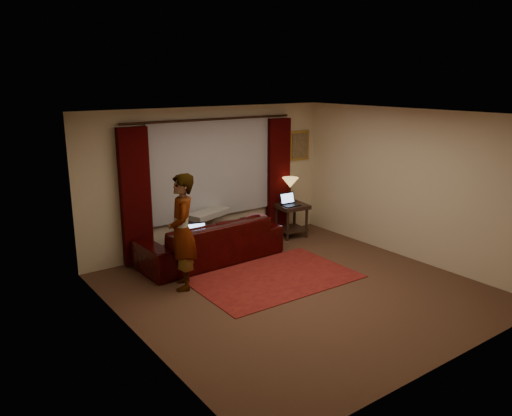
{
  "coord_description": "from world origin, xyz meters",
  "views": [
    {
      "loc": [
        -4.57,
        -5.28,
        3.08
      ],
      "look_at": [
        0.1,
        1.2,
        1.0
      ],
      "focal_mm": 35.0,
      "sensor_mm": 36.0,
      "label": 1
    }
  ],
  "objects": [
    {
      "name": "wall_back",
      "position": [
        0.0,
        2.5,
        1.3
      ],
      "size": [
        5.0,
        0.02,
        2.6
      ],
      "primitive_type": "cube",
      "color": "beige",
      "rests_on": "ground"
    },
    {
      "name": "drape_left",
      "position": [
        -1.5,
        2.39,
        1.18
      ],
      "size": [
        0.5,
        0.14,
        2.3
      ],
      "primitive_type": "cube",
      "color": "#2E0202",
      "rests_on": "floor"
    },
    {
      "name": "sheer_curtain",
      "position": [
        0.0,
        2.44,
        1.5
      ],
      "size": [
        2.5,
        0.05,
        1.8
      ],
      "primitive_type": "cube",
      "color": "#A1A1A9",
      "rests_on": "wall_back"
    },
    {
      "name": "tiffany_lamp",
      "position": [
        1.62,
        2.15,
        0.92
      ],
      "size": [
        0.39,
        0.39,
        0.52
      ],
      "primitive_type": null,
      "rotation": [
        0.0,
        0.0,
        0.22
      ],
      "color": "olive",
      "rests_on": "end_table"
    },
    {
      "name": "person",
      "position": [
        -1.33,
        1.08,
        0.88
      ],
      "size": [
        0.68,
        0.68,
        1.75
      ],
      "primitive_type": "imported",
      "rotation": [
        0.0,
        0.0,
        -1.99
      ],
      "color": "gray",
      "rests_on": "floor"
    },
    {
      "name": "curtain_rod",
      "position": [
        0.0,
        2.39,
        2.38
      ],
      "size": [
        0.04,
        0.04,
        3.4
      ],
      "primitive_type": "cylinder",
      "color": "black",
      "rests_on": "wall_back"
    },
    {
      "name": "wall_front",
      "position": [
        0.0,
        -2.5,
        1.3
      ],
      "size": [
        5.0,
        0.02,
        2.6
      ],
      "primitive_type": "cube",
      "color": "beige",
      "rests_on": "ground"
    },
    {
      "name": "sofa",
      "position": [
        -0.42,
        1.84,
        0.51
      ],
      "size": [
        2.54,
        1.16,
        1.01
      ],
      "primitive_type": "imported",
      "rotation": [
        0.0,
        0.0,
        3.17
      ],
      "color": "black",
      "rests_on": "floor"
    },
    {
      "name": "wall_left",
      "position": [
        -2.5,
        0.0,
        1.3
      ],
      "size": [
        0.02,
        5.0,
        2.6
      ],
      "primitive_type": "cube",
      "color": "beige",
      "rests_on": "ground"
    },
    {
      "name": "laptop_sofa",
      "position": [
        -0.76,
        1.64,
        0.63
      ],
      "size": [
        0.41,
        0.43,
        0.24
      ],
      "primitive_type": null,
      "rotation": [
        0.0,
        0.0,
        -0.25
      ],
      "color": "black",
      "rests_on": "sofa"
    },
    {
      "name": "floor",
      "position": [
        0.0,
        0.0,
        -0.01
      ],
      "size": [
        5.0,
        5.0,
        0.01
      ],
      "primitive_type": "cube",
      "color": "#513324",
      "rests_on": "ground"
    },
    {
      "name": "picture_frame",
      "position": [
        2.1,
        2.47,
        1.75
      ],
      "size": [
        0.5,
        0.04,
        0.6
      ],
      "primitive_type": "cube",
      "color": "#B48B3C",
      "rests_on": "wall_back"
    },
    {
      "name": "ceiling",
      "position": [
        0.0,
        0.0,
        2.6
      ],
      "size": [
        5.0,
        5.0,
        0.02
      ],
      "primitive_type": "cube",
      "color": "silver",
      "rests_on": "ground"
    },
    {
      "name": "area_rug",
      "position": [
        -0.01,
        0.57,
        0.01
      ],
      "size": [
        2.55,
        1.71,
        0.01
      ],
      "primitive_type": "cube",
      "rotation": [
        0.0,
        0.0,
        -0.01
      ],
      "color": "maroon",
      "rests_on": "floor"
    },
    {
      "name": "end_table",
      "position": [
        1.6,
        2.08,
        0.33
      ],
      "size": [
        0.64,
        0.64,
        0.66
      ],
      "primitive_type": "cube",
      "rotation": [
        0.0,
        0.0,
        -0.13
      ],
      "color": "black",
      "rests_on": "floor"
    },
    {
      "name": "throw_blanket",
      "position": [
        -0.25,
        2.17,
        1.01
      ],
      "size": [
        0.91,
        0.6,
        0.1
      ],
      "primitive_type": "cube",
      "rotation": [
        0.0,
        0.0,
        0.33
      ],
      "color": "gray",
      "rests_on": "sofa"
    },
    {
      "name": "laptop_table",
      "position": [
        1.52,
        2.0,
        0.78
      ],
      "size": [
        0.35,
        0.38,
        0.24
      ],
      "primitive_type": null,
      "rotation": [
        0.0,
        0.0,
        -0.03
      ],
      "color": "black",
      "rests_on": "end_table"
    },
    {
      "name": "wall_right",
      "position": [
        2.5,
        0.0,
        1.3
      ],
      "size": [
        0.02,
        5.0,
        2.6
      ],
      "primitive_type": "cube",
      "color": "beige",
      "rests_on": "ground"
    },
    {
      "name": "drape_right",
      "position": [
        1.5,
        2.39,
        1.18
      ],
      "size": [
        0.5,
        0.14,
        2.3
      ],
      "primitive_type": "cube",
      "color": "#2E0202",
      "rests_on": "floor"
    },
    {
      "name": "clothing_pile",
      "position": [
        0.47,
        1.71,
        0.61
      ],
      "size": [
        0.58,
        0.5,
        0.21
      ],
      "primitive_type": "ellipsoid",
      "rotation": [
        0.0,
        0.0,
        -0.29
      ],
      "color": "#7E465A",
      "rests_on": "sofa"
    }
  ]
}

